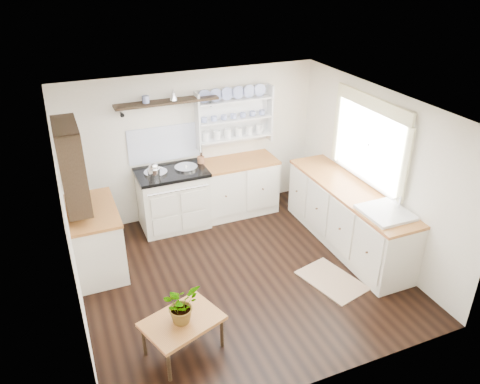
# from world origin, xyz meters

# --- Properties ---
(floor) EXTENTS (4.00, 3.80, 0.01)m
(floor) POSITION_xyz_m (0.00, 0.00, 0.00)
(floor) COLOR black
(floor) RESTS_ON ground
(wall_back) EXTENTS (4.00, 0.02, 2.30)m
(wall_back) POSITION_xyz_m (0.00, 1.90, 1.15)
(wall_back) COLOR silver
(wall_back) RESTS_ON ground
(wall_right) EXTENTS (0.02, 3.80, 2.30)m
(wall_right) POSITION_xyz_m (2.00, 0.00, 1.15)
(wall_right) COLOR silver
(wall_right) RESTS_ON ground
(wall_left) EXTENTS (0.02, 3.80, 2.30)m
(wall_left) POSITION_xyz_m (-2.00, 0.00, 1.15)
(wall_left) COLOR silver
(wall_left) RESTS_ON ground
(ceiling) EXTENTS (4.00, 3.80, 0.01)m
(ceiling) POSITION_xyz_m (0.00, 0.00, 2.30)
(ceiling) COLOR white
(ceiling) RESTS_ON wall_back
(window) EXTENTS (0.08, 1.55, 1.22)m
(window) POSITION_xyz_m (1.95, 0.15, 1.56)
(window) COLOR white
(window) RESTS_ON wall_right
(aga_cooker) EXTENTS (1.04, 0.72, 0.96)m
(aga_cooker) POSITION_xyz_m (-0.46, 1.57, 0.47)
(aga_cooker) COLOR silver
(aga_cooker) RESTS_ON floor
(back_cabinets) EXTENTS (1.27, 0.63, 0.90)m
(back_cabinets) POSITION_xyz_m (0.60, 1.60, 0.46)
(back_cabinets) COLOR silver
(back_cabinets) RESTS_ON floor
(right_cabinets) EXTENTS (0.62, 2.43, 0.90)m
(right_cabinets) POSITION_xyz_m (1.70, 0.10, 0.46)
(right_cabinets) COLOR silver
(right_cabinets) RESTS_ON floor
(belfast_sink) EXTENTS (0.55, 0.60, 0.45)m
(belfast_sink) POSITION_xyz_m (1.70, -0.65, 0.80)
(belfast_sink) COLOR white
(belfast_sink) RESTS_ON right_cabinets
(left_cabinets) EXTENTS (0.62, 1.13, 0.90)m
(left_cabinets) POSITION_xyz_m (-1.70, 0.90, 0.46)
(left_cabinets) COLOR silver
(left_cabinets) RESTS_ON floor
(plate_rack) EXTENTS (1.20, 0.22, 0.90)m
(plate_rack) POSITION_xyz_m (0.65, 1.86, 1.56)
(plate_rack) COLOR white
(plate_rack) RESTS_ON wall_back
(high_shelf) EXTENTS (1.50, 0.29, 0.16)m
(high_shelf) POSITION_xyz_m (-0.40, 1.78, 1.91)
(high_shelf) COLOR black
(high_shelf) RESTS_ON wall_back
(left_shelving) EXTENTS (0.28, 0.80, 1.05)m
(left_shelving) POSITION_xyz_m (-1.84, 0.90, 1.55)
(left_shelving) COLOR black
(left_shelving) RESTS_ON wall_left
(kettle) EXTENTS (0.18, 0.18, 0.22)m
(kettle) POSITION_xyz_m (-0.74, 1.45, 1.04)
(kettle) COLOR silver
(kettle) RESTS_ON aga_cooker
(utensil_crock) EXTENTS (0.11, 0.11, 0.12)m
(utensil_crock) POSITION_xyz_m (0.04, 1.68, 0.97)
(utensil_crock) COLOR brown
(utensil_crock) RESTS_ON back_cabinets
(center_table) EXTENTS (0.93, 0.79, 0.43)m
(center_table) POSITION_xyz_m (-1.08, -0.99, 0.38)
(center_table) COLOR brown
(center_table) RESTS_ON floor
(potted_plant) EXTENTS (0.49, 0.47, 0.41)m
(potted_plant) POSITION_xyz_m (-1.08, -0.99, 0.63)
(potted_plant) COLOR #3F7233
(potted_plant) RESTS_ON center_table
(floor_rug) EXTENTS (0.74, 0.96, 0.02)m
(floor_rug) POSITION_xyz_m (1.04, -0.59, 0.01)
(floor_rug) COLOR #897250
(floor_rug) RESTS_ON floor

